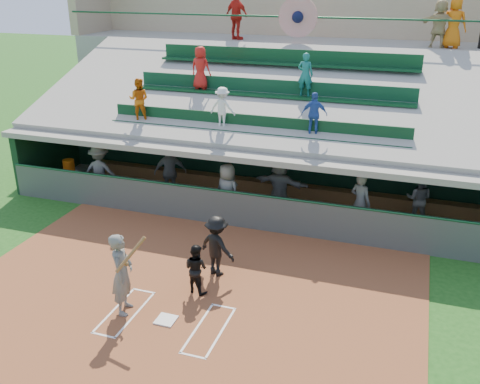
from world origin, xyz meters
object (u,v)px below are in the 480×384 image
(white_table, at_px, (70,179))
(home_plate, at_px, (166,320))
(batter_at_plate, at_px, (122,274))
(water_cooler, at_px, (69,165))
(catcher, at_px, (196,268))

(white_table, bearing_deg, home_plate, -18.15)
(batter_at_plate, xyz_separation_m, white_table, (-5.68, 6.03, -0.64))
(home_plate, xyz_separation_m, water_cooler, (-6.72, 6.13, 0.82))
(batter_at_plate, bearing_deg, catcher, 46.22)
(home_plate, relative_size, batter_at_plate, 0.22)
(catcher, relative_size, water_cooler, 3.13)
(catcher, distance_m, white_table, 8.38)
(white_table, xyz_separation_m, water_cooler, (-0.01, 0.05, 0.51))
(home_plate, height_order, water_cooler, water_cooler)
(batter_at_plate, relative_size, white_table, 2.76)
(home_plate, relative_size, catcher, 0.35)
(catcher, height_order, white_table, catcher)
(batter_at_plate, distance_m, catcher, 1.79)
(catcher, bearing_deg, water_cooler, -17.92)
(batter_at_plate, height_order, catcher, batter_at_plate)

